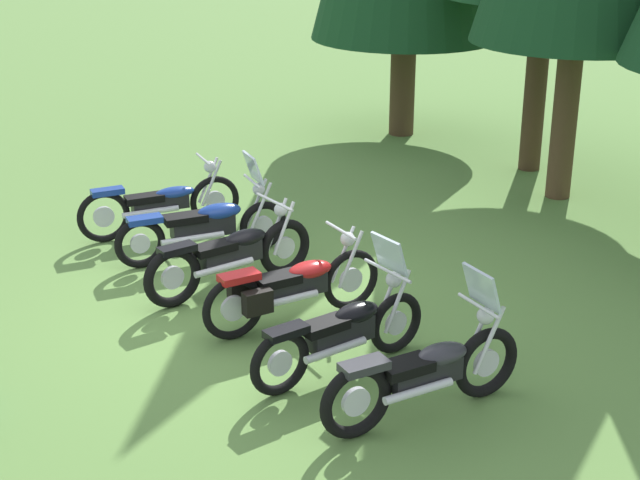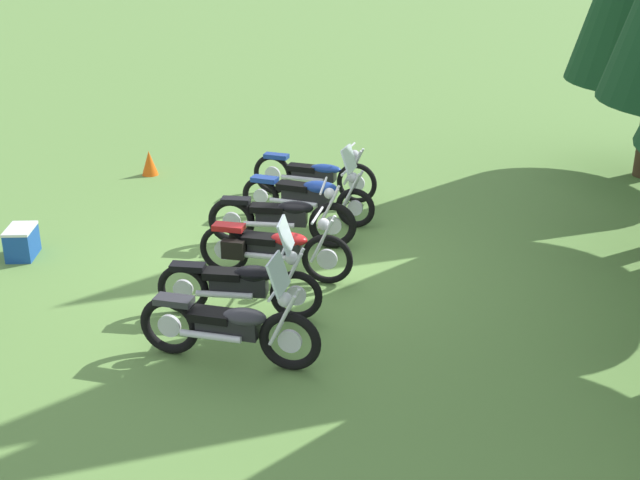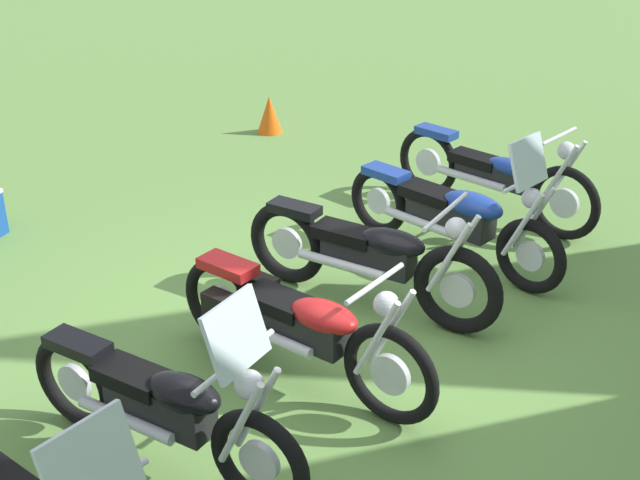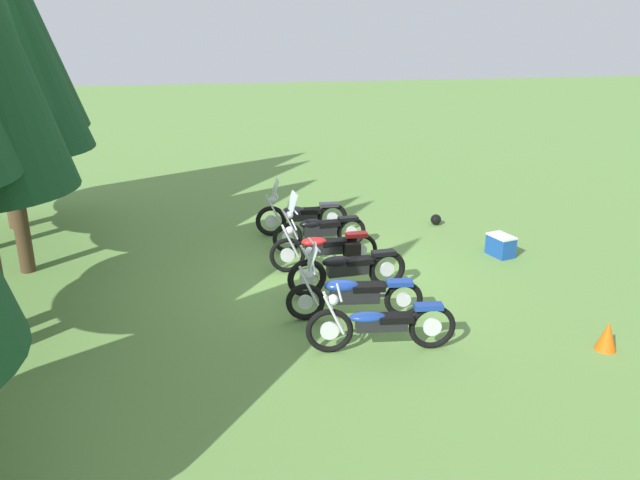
% 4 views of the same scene
% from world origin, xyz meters
% --- Properties ---
extents(ground_plane, '(80.00, 80.00, 0.00)m').
position_xyz_m(ground_plane, '(0.00, 0.00, 0.00)').
color(ground_plane, '#608C42').
extents(motorcycle_0, '(0.61, 2.32, 1.02)m').
position_xyz_m(motorcycle_0, '(-2.91, -0.06, 0.45)').
color(motorcycle_0, black).
rests_on(motorcycle_0, ground_plane).
extents(motorcycle_1, '(0.63, 2.34, 1.34)m').
position_xyz_m(motorcycle_1, '(-1.77, 0.10, 0.47)').
color(motorcycle_1, black).
rests_on(motorcycle_1, ground_plane).
extents(motorcycle_2, '(0.77, 2.31, 1.02)m').
position_xyz_m(motorcycle_2, '(-0.66, -0.06, 0.46)').
color(motorcycle_2, black).
rests_on(motorcycle_2, ground_plane).
extents(motorcycle_3, '(0.63, 2.23, 1.02)m').
position_xyz_m(motorcycle_3, '(0.51, 0.09, 0.47)').
color(motorcycle_3, black).
rests_on(motorcycle_3, ground_plane).
extents(motorcycle_4, '(0.72, 2.14, 1.35)m').
position_xyz_m(motorcycle_4, '(1.72, 0.02, 0.46)').
color(motorcycle_4, black).
rests_on(motorcycle_4, ground_plane).
extents(motorcycle_5, '(0.60, 2.19, 1.37)m').
position_xyz_m(motorcycle_5, '(2.82, 0.23, 0.47)').
color(motorcycle_5, black).
rests_on(motorcycle_5, ground_plane).
extents(picnic_cooler, '(0.66, 0.52, 0.47)m').
position_xyz_m(picnic_cooler, '(0.57, -3.78, 0.23)').
color(picnic_cooler, '#19479E').
rests_on(picnic_cooler, ground_plane).
extents(traffic_cone, '(0.32, 0.32, 0.48)m').
position_xyz_m(traffic_cone, '(-3.57, -3.51, 0.24)').
color(traffic_cone, '#EA590F').
rests_on(traffic_cone, ground_plane).
extents(dropped_helmet, '(0.27, 0.27, 0.27)m').
position_xyz_m(dropped_helmet, '(2.89, -3.19, 0.13)').
color(dropped_helmet, black).
rests_on(dropped_helmet, ground_plane).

